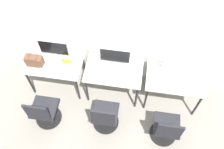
# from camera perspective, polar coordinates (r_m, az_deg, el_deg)

# --- Properties ---
(ground_plane) EXTENTS (20.00, 20.00, 0.00)m
(ground_plane) POSITION_cam_1_polar(r_m,az_deg,el_deg) (4.90, -0.24, -6.96)
(ground_plane) COLOR gray
(wall_back) EXTENTS (12.00, 0.05, 2.80)m
(wall_back) POSITION_cam_1_polar(r_m,az_deg,el_deg) (4.19, 1.39, 11.23)
(wall_back) COLOR silver
(wall_back) RESTS_ON ground_plane
(desk_left) EXTENTS (1.02, 0.66, 0.74)m
(desk_left) POSITION_cam_1_polar(r_m,az_deg,el_deg) (4.71, -12.90, 2.09)
(desk_left) COLOR silver
(desk_left) RESTS_ON ground_plane
(monitor_left) EXTENTS (0.53, 0.16, 0.40)m
(monitor_left) POSITION_cam_1_polar(r_m,az_deg,el_deg) (4.54, -13.17, 5.78)
(monitor_left) COLOR #B2B2B7
(monitor_left) RESTS_ON desk_left
(keyboard_left) EXTENTS (0.43, 0.14, 0.02)m
(keyboard_left) POSITION_cam_1_polar(r_m,az_deg,el_deg) (4.55, -13.66, 1.27)
(keyboard_left) COLOR silver
(keyboard_left) RESTS_ON desk_left
(mouse_left) EXTENTS (0.06, 0.09, 0.03)m
(mouse_left) POSITION_cam_1_polar(r_m,az_deg,el_deg) (4.47, -10.35, 0.87)
(mouse_left) COLOR silver
(mouse_left) RESTS_ON desk_left
(office_chair_left) EXTENTS (0.48, 0.48, 0.88)m
(office_chair_left) POSITION_cam_1_polar(r_m,az_deg,el_deg) (4.60, -15.28, -8.35)
(office_chair_left) COLOR black
(office_chair_left) RESTS_ON ground_plane
(desk_center) EXTENTS (1.02, 0.66, 0.74)m
(desk_center) POSITION_cam_1_polar(r_m,az_deg,el_deg) (4.50, 0.39, 0.39)
(desk_center) COLOR silver
(desk_center) RESTS_ON ground_plane
(monitor_center) EXTENTS (0.53, 0.16, 0.40)m
(monitor_center) POSITION_cam_1_polar(r_m,az_deg,el_deg) (4.32, 0.67, 4.12)
(monitor_center) COLOR #B2B2B7
(monitor_center) RESTS_ON desk_center
(keyboard_center) EXTENTS (0.43, 0.14, 0.02)m
(keyboard_center) POSITION_cam_1_polar(r_m,az_deg,el_deg) (4.36, 0.20, 0.08)
(keyboard_center) COLOR silver
(keyboard_center) RESTS_ON desk_center
(mouse_center) EXTENTS (0.06, 0.09, 0.03)m
(mouse_center) POSITION_cam_1_polar(r_m,az_deg,el_deg) (4.33, 4.10, -0.53)
(mouse_center) COLOR silver
(mouse_center) RESTS_ON desk_center
(office_chair_center) EXTENTS (0.48, 0.48, 0.88)m
(office_chair_center) POSITION_cam_1_polar(r_m,az_deg,el_deg) (4.40, -1.62, -9.70)
(office_chair_center) COLOR black
(office_chair_center) RESTS_ON ground_plane
(desk_right) EXTENTS (1.02, 0.66, 0.74)m
(desk_right) POSITION_cam_1_polar(r_m,az_deg,el_deg) (4.55, 14.16, -1.40)
(desk_right) COLOR silver
(desk_right) RESTS_ON ground_plane
(monitor_right) EXTENTS (0.53, 0.16, 0.40)m
(monitor_right) POSITION_cam_1_polar(r_m,az_deg,el_deg) (4.38, 15.04, 2.42)
(monitor_right) COLOR #B2B2B7
(monitor_right) RESTS_ON desk_right
(keyboard_right) EXTENTS (0.43, 0.14, 0.02)m
(keyboard_right) POSITION_cam_1_polar(r_m,az_deg,el_deg) (4.42, 14.42, -1.62)
(keyboard_right) COLOR silver
(keyboard_right) RESTS_ON desk_right
(mouse_right) EXTENTS (0.06, 0.09, 0.03)m
(mouse_right) POSITION_cam_1_polar(r_m,az_deg,el_deg) (4.47, 17.94, -2.00)
(mouse_right) COLOR silver
(mouse_right) RESTS_ON desk_right
(office_chair_right) EXTENTS (0.48, 0.48, 0.88)m
(office_chair_right) POSITION_cam_1_polar(r_m,az_deg,el_deg) (4.41, 12.25, -12.17)
(office_chair_right) COLOR black
(office_chair_right) RESTS_ON ground_plane
(handbag) EXTENTS (0.30, 0.18, 0.25)m
(handbag) POSITION_cam_1_polar(r_m,az_deg,el_deg) (4.60, -17.32, 3.03)
(handbag) COLOR brown
(handbag) RESTS_ON desk_left
(placard_left) EXTENTS (0.16, 0.03, 0.08)m
(placard_left) POSITION_cam_1_polar(r_m,az_deg,el_deg) (4.56, -10.43, 3.04)
(placard_left) COLOR yellow
(placard_left) RESTS_ON desk_left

